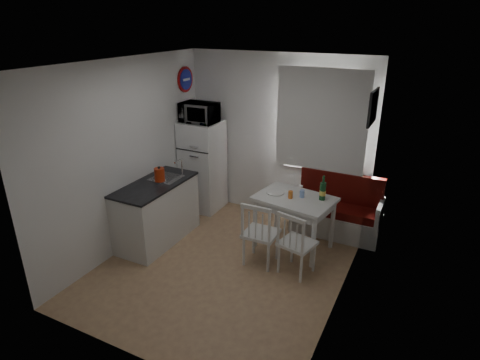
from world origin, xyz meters
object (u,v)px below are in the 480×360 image
Objects in this scene: chair_right at (295,238)px; microwave at (199,113)px; kettle at (160,175)px; dining_table at (295,203)px; kitchen_counter at (157,212)px; bench at (336,215)px; wine_bottle at (323,188)px; chair_left at (258,228)px; fridge at (203,166)px.

microwave is at bearing 163.69° from chair_right.
dining_table is at bearing 19.59° from kettle.
microwave reaches higher than chair_right.
dining_table is 1.93m from kettle.
kitchen_counter is at bearing -90.94° from microwave.
kitchen_counter is at bearing -149.99° from dining_table.
kitchen_counter reaches higher than kettle.
bench is 2.66× the size of chair_right.
microwave reaches higher than wine_bottle.
microwave is 2.32m from wine_bottle.
wine_bottle is at bearing 50.65° from chair_left.
chair_right is 2.12× the size of kettle.
dining_table is at bearing -124.17° from bench.
dining_table is (1.84, 0.69, 0.23)m from kitchen_counter.
wine_bottle is (-0.10, -0.56, 0.64)m from bench.
fridge is 2.22m from wine_bottle.
dining_table is 0.45m from wine_bottle.
wine_bottle is at bearing 95.50° from chair_right.
dining_table is (-0.45, -0.66, 0.38)m from bench.
bench is 5.63× the size of kettle.
wine_bottle is at bearing 25.24° from dining_table.
microwave is (-2.07, 1.16, 1.13)m from chair_right.
fridge is at bearing 91.45° from kettle.
chair_left is 0.86× the size of microwave.
fridge is (-1.82, 0.55, 0.07)m from dining_table.
chair_left is at bearing -128.16° from wine_bottle.
wine_bottle is (0.60, 0.76, 0.38)m from chair_left.
dining_table is 2.13m from microwave.
chair_left is 1.04m from wine_bottle.
kitchen_counter is at bearing -166.07° from chair_right.
microwave is (0.00, -0.05, 0.91)m from fridge.
dining_table is 2.32× the size of chair_left.
fridge is 4.38× the size of wine_bottle.
bench is 2.68m from kettle.
bench is at bearing 30.66° from kitchen_counter.
wine_bottle is (2.14, 0.74, -0.07)m from kettle.
kettle is at bearing -167.68° from chair_right.
chair_right is at bearing -0.68° from kettle.
dining_table is at bearing 68.17° from chair_left.
bench is 1.15× the size of dining_table.
microwave reaches higher than kettle.
chair_right is at bearing -59.96° from dining_table.
wine_bottle is (2.17, -0.40, -0.72)m from microwave.
microwave reaches higher than bench.
bench is (2.28, 1.35, -0.15)m from kitchen_counter.
wine_bottle is (2.19, 0.79, 0.49)m from kitchen_counter.
bench is at bearing 65.12° from dining_table.
fridge is at bearing 162.65° from chair_right.
kitchen_counter is at bearing -130.37° from kettle.
chair_right is at bearing -0.80° from chair_left.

